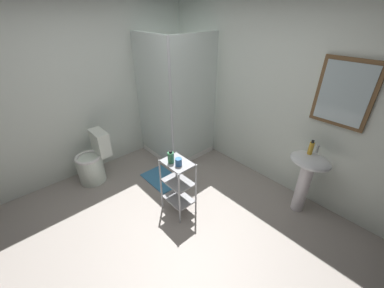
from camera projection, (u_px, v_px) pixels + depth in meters
name	position (u px, v px, depth m)	size (l,w,h in m)	color
ground_plane	(163.00, 231.00, 2.82)	(4.20, 4.20, 0.02)	#9F968E
wall_back	(268.00, 95.00, 3.25)	(4.20, 0.14, 2.50)	silver
wall_left	(81.00, 92.00, 3.37)	(0.10, 4.20, 2.50)	silver
shower_stall	(176.00, 130.00, 4.06)	(0.92, 0.92, 2.00)	white
pedestal_sink	(307.00, 172.00, 2.84)	(0.46, 0.37, 0.81)	white
sink_faucet	(317.00, 149.00, 2.77)	(0.03, 0.03, 0.10)	silver
toilet	(93.00, 162.00, 3.51)	(0.37, 0.49, 0.76)	white
storage_cart	(178.00, 183.00, 2.90)	(0.38, 0.28, 0.74)	silver
hand_soap_bottle	(311.00, 148.00, 2.73)	(0.05, 0.05, 0.18)	gold
body_wash_bottle_green	(171.00, 157.00, 2.71)	(0.07, 0.07, 0.16)	#3B8957
rinse_cup	(179.00, 162.00, 2.67)	(0.08, 0.08, 0.09)	#3870B2
bath_mat	(162.00, 179.00, 3.65)	(0.60, 0.40, 0.02)	teal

